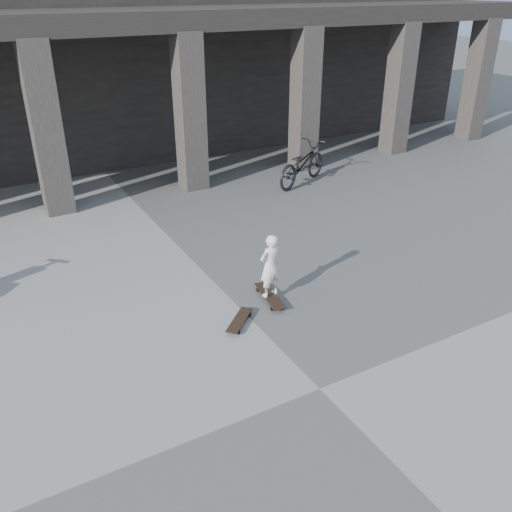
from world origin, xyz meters
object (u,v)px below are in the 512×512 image
skateboard_spare (239,321)px  child (270,266)px  longboard (270,296)px  bicycle (302,164)px

skateboard_spare → child: (0.83, 0.42, 0.61)m
skateboard_spare → child: size_ratio=0.61×
longboard → skateboard_spare: 0.93m
longboard → skateboard_spare: bearing=125.5°
longboard → bicycle: size_ratio=0.46×
skateboard_spare → child: 1.11m
longboard → child: child is taller
skateboard_spare → bicycle: bicycle is taller
child → bicycle: 6.30m
child → bicycle: bearing=-137.4°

